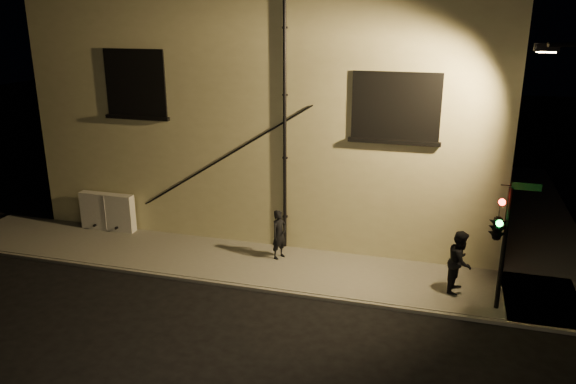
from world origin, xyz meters
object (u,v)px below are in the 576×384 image
(utility_cabinet, at_px, (108,212))
(pedestrian_a, at_px, (279,234))
(pedestrian_b, at_px, (460,262))
(traffic_signal, at_px, (498,226))

(utility_cabinet, xyz_separation_m, pedestrian_a, (6.66, -0.64, 0.12))
(utility_cabinet, relative_size, pedestrian_b, 1.15)
(traffic_signal, bearing_deg, pedestrian_b, 134.07)
(pedestrian_b, relative_size, traffic_signal, 0.51)
(pedestrian_a, bearing_deg, pedestrian_b, -71.51)
(utility_cabinet, height_order, pedestrian_b, pedestrian_b)
(pedestrian_a, height_order, pedestrian_b, pedestrian_b)
(utility_cabinet, relative_size, pedestrian_a, 1.29)
(pedestrian_a, distance_m, traffic_signal, 6.68)
(utility_cabinet, xyz_separation_m, pedestrian_b, (12.16, -1.39, 0.22))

